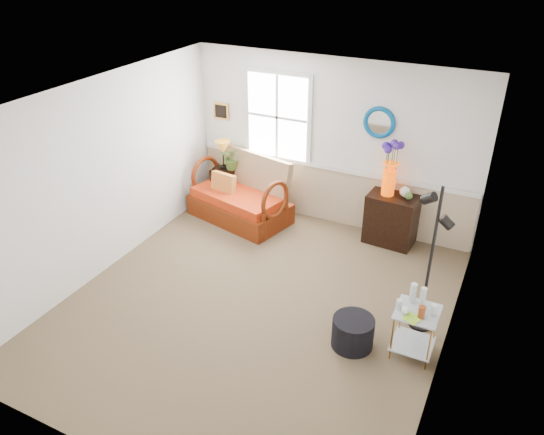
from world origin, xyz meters
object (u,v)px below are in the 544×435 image
at_px(loveseat, 239,190).
at_px(side_table, 414,332).
at_px(floor_lamp, 430,261).
at_px(ottoman, 353,332).
at_px(cabinet, 391,219).
at_px(lamp_stand, 225,186).

height_order(loveseat, side_table, loveseat).
relative_size(floor_lamp, ottoman, 3.86).
bearing_deg(cabinet, loveseat, -167.70).
height_order(lamp_stand, floor_lamp, floor_lamp).
height_order(loveseat, lamp_stand, loveseat).
bearing_deg(loveseat, cabinet, 22.13).
xyz_separation_m(side_table, ottoman, (-0.63, -0.17, -0.11)).
bearing_deg(lamp_stand, cabinet, 0.32).
height_order(lamp_stand, cabinet, cabinet).
distance_m(floor_lamp, ottoman, 1.18).
bearing_deg(side_table, cabinet, 111.28).
distance_m(loveseat, lamp_stand, 0.61).
bearing_deg(ottoman, side_table, 15.35).
height_order(cabinet, side_table, cabinet).
relative_size(loveseat, cabinet, 2.04).
bearing_deg(loveseat, floor_lamp, -9.32).
height_order(lamp_stand, ottoman, lamp_stand).
height_order(cabinet, floor_lamp, floor_lamp).
bearing_deg(lamp_stand, side_table, -30.88).
xyz_separation_m(loveseat, lamp_stand, (-0.47, 0.34, -0.18)).
distance_m(loveseat, side_table, 3.75).
distance_m(side_table, ottoman, 0.67).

